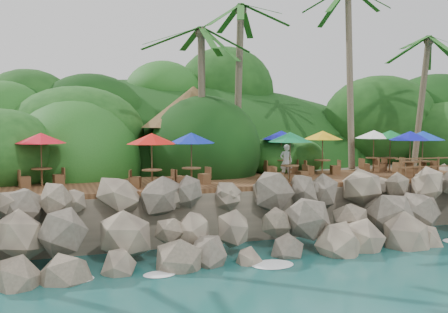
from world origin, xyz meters
name	(u,v)px	position (x,y,z in m)	size (l,w,h in m)	color
ground	(280,264)	(0.00, 0.00, 0.00)	(140.00, 140.00, 0.00)	#19514F
land_base	(174,182)	(0.00, 16.00, 1.05)	(32.00, 25.20, 2.10)	gray
jungle_hill	(152,184)	(0.00, 23.50, 0.00)	(44.80, 28.00, 15.40)	#143811
seawall	(258,221)	(0.00, 2.00, 1.15)	(29.00, 4.00, 2.30)	gray
terrace	(224,182)	(0.00, 6.00, 2.20)	(26.00, 5.00, 0.20)	brown
jungle_foliage	(178,200)	(0.00, 15.00, 0.00)	(44.00, 16.00, 12.00)	#143811
foam_line	(276,261)	(0.00, 0.30, 0.03)	(25.20, 0.80, 0.06)	white
palapa	(194,107)	(-0.30, 10.07, 5.79)	(5.62, 5.62, 4.60)	brown
dining_clusters	(267,140)	(2.05, 5.73, 4.16)	(23.76, 5.27, 2.24)	brown
waiter	(286,162)	(2.95, 5.55, 3.12)	(0.60, 0.39, 1.63)	silver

